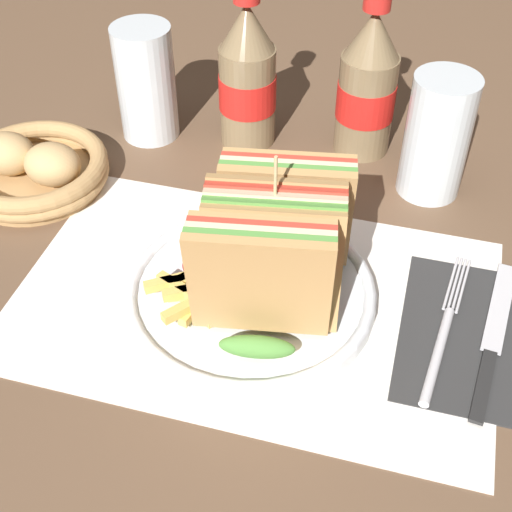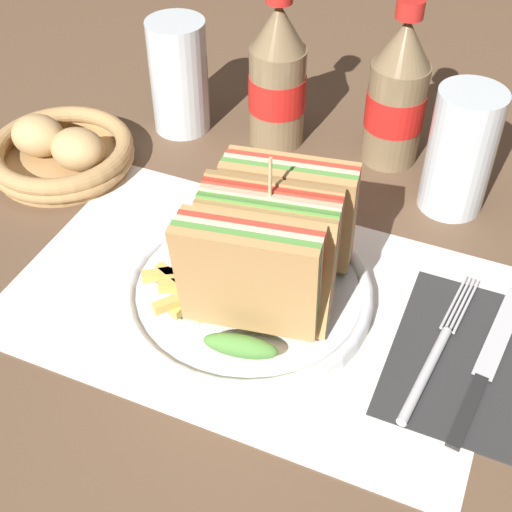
# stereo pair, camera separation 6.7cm
# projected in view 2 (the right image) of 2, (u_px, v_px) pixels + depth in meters

# --- Properties ---
(ground_plane) EXTENTS (4.00, 4.00, 0.00)m
(ground_plane) POSITION_uv_depth(u_px,v_px,m) (229.00, 276.00, 0.71)
(ground_plane) COLOR brown
(placemat) EXTENTS (0.45, 0.29, 0.00)m
(placemat) POSITION_uv_depth(u_px,v_px,m) (252.00, 300.00, 0.68)
(placemat) COLOR silver
(placemat) RESTS_ON ground_plane
(plate_main) EXTENTS (0.24, 0.24, 0.02)m
(plate_main) POSITION_uv_depth(u_px,v_px,m) (248.00, 292.00, 0.68)
(plate_main) COLOR white
(plate_main) RESTS_ON ground_plane
(club_sandwich) EXTENTS (0.13, 0.18, 0.16)m
(club_sandwich) POSITION_uv_depth(u_px,v_px,m) (269.00, 249.00, 0.62)
(club_sandwich) COLOR tan
(club_sandwich) RESTS_ON plate_main
(fries_pile) EXTENTS (0.09, 0.10, 0.02)m
(fries_pile) POSITION_uv_depth(u_px,v_px,m) (195.00, 281.00, 0.66)
(fries_pile) COLOR #E0B756
(fries_pile) RESTS_ON plate_main
(ketchup_blob) EXTENTS (0.05, 0.04, 0.02)m
(ketchup_blob) POSITION_uv_depth(u_px,v_px,m) (208.00, 261.00, 0.68)
(ketchup_blob) COLOR maroon
(ketchup_blob) RESTS_ON plate_main
(napkin) EXTENTS (0.12, 0.18, 0.00)m
(napkin) POSITION_uv_depth(u_px,v_px,m) (463.00, 357.00, 0.63)
(napkin) COLOR #2D2D2D
(napkin) RESTS_ON ground_plane
(fork) EXTENTS (0.03, 0.19, 0.01)m
(fork) POSITION_uv_depth(u_px,v_px,m) (433.00, 359.00, 0.62)
(fork) COLOR silver
(fork) RESTS_ON napkin
(knife) EXTENTS (0.04, 0.20, 0.00)m
(knife) POSITION_uv_depth(u_px,v_px,m) (488.00, 363.00, 0.62)
(knife) COLOR black
(knife) RESTS_ON napkin
(coke_bottle_near) EXTENTS (0.07, 0.07, 0.19)m
(coke_bottle_near) POSITION_uv_depth(u_px,v_px,m) (277.00, 79.00, 0.83)
(coke_bottle_near) COLOR #7A6647
(coke_bottle_near) RESTS_ON ground_plane
(coke_bottle_far) EXTENTS (0.07, 0.07, 0.19)m
(coke_bottle_far) POSITION_uv_depth(u_px,v_px,m) (397.00, 95.00, 0.80)
(coke_bottle_far) COLOR #7A6647
(coke_bottle_far) RESTS_ON ground_plane
(glass_near) EXTENTS (0.07, 0.07, 0.14)m
(glass_near) POSITION_uv_depth(u_px,v_px,m) (461.00, 151.00, 0.74)
(glass_near) COLOR silver
(glass_near) RESTS_ON ground_plane
(glass_far) EXTENTS (0.07, 0.07, 0.14)m
(glass_far) POSITION_uv_depth(u_px,v_px,m) (179.00, 76.00, 0.86)
(glass_far) COLOR silver
(glass_far) RESTS_ON ground_plane
(bread_basket) EXTENTS (0.17, 0.17, 0.06)m
(bread_basket) POSITION_uv_depth(u_px,v_px,m) (61.00, 152.00, 0.83)
(bread_basket) COLOR #AD8451
(bread_basket) RESTS_ON ground_plane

